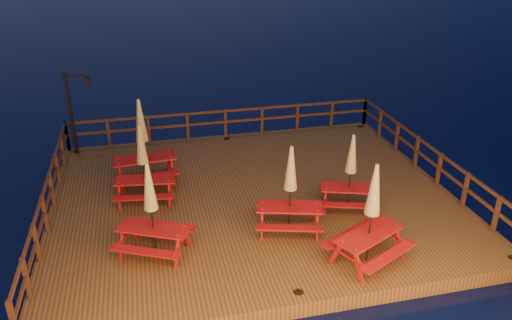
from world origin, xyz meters
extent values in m
plane|color=black|center=(0.00, 0.00, 0.00)|extent=(500.00, 500.00, 0.00)
cube|color=#4F2E19|center=(0.00, 0.00, 0.20)|extent=(12.00, 10.00, 0.40)
cylinder|color=#3D2713|center=(-5.60, 4.60, -0.30)|extent=(0.24, 0.24, 1.40)
cylinder|color=#3D2713|center=(0.00, -4.60, -0.30)|extent=(0.24, 0.24, 1.40)
cylinder|color=#3D2713|center=(0.00, 4.60, -0.30)|extent=(0.24, 0.24, 1.40)
cylinder|color=#3D2713|center=(5.60, -4.60, -0.30)|extent=(0.24, 0.24, 1.40)
cylinder|color=#3D2713|center=(5.60, 4.60, -0.30)|extent=(0.24, 0.24, 1.40)
cube|color=#3D2713|center=(0.00, 4.85, 1.45)|extent=(11.70, 0.06, 0.09)
cube|color=#3D2713|center=(0.00, 4.85, 1.01)|extent=(11.70, 0.06, 0.09)
cube|color=#3D2713|center=(-4.68, 4.85, 0.95)|extent=(0.10, 0.10, 1.10)
cube|color=#3D2713|center=(0.00, 4.85, 0.95)|extent=(0.10, 0.10, 1.10)
cube|color=#3D2713|center=(4.68, 4.85, 0.95)|extent=(0.10, 0.10, 1.10)
cube|color=#3D2713|center=(-5.85, 0.00, 1.45)|extent=(0.06, 9.70, 0.09)
cube|color=#3D2713|center=(-5.85, 0.00, 1.01)|extent=(0.06, 9.70, 0.09)
cube|color=#3D2713|center=(-5.85, -3.88, 0.95)|extent=(0.10, 0.10, 1.10)
cube|color=#3D2713|center=(-5.85, 0.00, 0.95)|extent=(0.10, 0.10, 1.10)
cube|color=#3D2713|center=(-5.85, 3.88, 0.95)|extent=(0.10, 0.10, 1.10)
cube|color=#3D2713|center=(5.85, 0.00, 1.45)|extent=(0.06, 9.70, 0.09)
cube|color=#3D2713|center=(5.85, 0.00, 1.01)|extent=(0.06, 9.70, 0.09)
cube|color=#3D2713|center=(5.85, -3.88, 0.95)|extent=(0.10, 0.10, 1.10)
cube|color=#3D2713|center=(5.85, 0.00, 0.95)|extent=(0.10, 0.10, 1.10)
cube|color=#3D2713|center=(5.85, 3.88, 0.95)|extent=(0.10, 0.10, 1.10)
cube|color=black|center=(-5.55, 4.55, 1.90)|extent=(0.12, 0.12, 3.00)
cube|color=black|center=(-5.20, 4.55, 3.25)|extent=(0.70, 0.06, 0.06)
cube|color=black|center=(-4.85, 4.55, 3.05)|extent=(0.18, 0.18, 0.28)
sphere|color=#FFBC66|center=(-4.85, 4.55, 3.05)|extent=(0.14, 0.14, 0.14)
cube|color=maroon|center=(-3.20, 0.39, 1.12)|extent=(1.80, 0.90, 0.05)
cube|color=maroon|center=(-3.12, 0.96, 0.83)|extent=(1.74, 0.50, 0.05)
cube|color=maroon|center=(-3.28, -0.18, 0.83)|extent=(1.74, 0.50, 0.05)
cube|color=maroon|center=(-3.87, 0.80, 0.76)|extent=(0.07, 0.10, 0.72)
cube|color=maroon|center=(-3.95, 0.18, 0.76)|extent=(0.07, 0.10, 0.72)
cube|color=maroon|center=(-2.44, 0.61, 0.76)|extent=(0.07, 0.10, 0.72)
cube|color=maroon|center=(-2.53, -0.02, 0.76)|extent=(0.07, 0.10, 0.72)
cylinder|color=black|center=(-3.20, 0.39, 1.60)|extent=(0.04, 0.04, 2.39)
cone|color=tan|center=(-3.20, 0.39, 2.27)|extent=(0.34, 0.34, 1.20)
sphere|color=black|center=(-3.20, 0.39, 2.82)|extent=(0.07, 0.07, 0.07)
cube|color=maroon|center=(2.00, -3.85, 1.17)|extent=(1.96, 1.47, 0.05)
cube|color=maroon|center=(1.72, -3.30, 0.86)|extent=(1.77, 1.09, 0.05)
cube|color=maroon|center=(2.27, -4.40, 0.86)|extent=(1.77, 1.09, 0.05)
cube|color=maroon|center=(1.16, -3.90, 0.78)|extent=(0.10, 0.12, 0.77)
cube|color=maroon|center=(1.47, -4.50, 0.78)|extent=(0.10, 0.12, 0.77)
cube|color=maroon|center=(2.53, -3.20, 0.78)|extent=(0.10, 0.12, 0.77)
cube|color=maroon|center=(2.83, -3.80, 0.78)|extent=(0.10, 0.12, 0.77)
cylinder|color=black|center=(2.00, -3.85, 1.68)|extent=(0.04, 0.04, 2.55)
cone|color=tan|center=(2.00, -3.85, 2.39)|extent=(0.37, 0.37, 1.28)
sphere|color=black|center=(2.00, -3.85, 2.98)|extent=(0.07, 0.07, 0.07)
cube|color=maroon|center=(2.51, -1.40, 1.08)|extent=(1.74, 1.11, 0.05)
cube|color=maroon|center=(2.69, -0.88, 0.81)|extent=(1.62, 0.75, 0.05)
cube|color=maroon|center=(2.34, -1.91, 0.81)|extent=(1.62, 0.75, 0.05)
cube|color=maroon|center=(1.97, -0.90, 0.74)|extent=(0.08, 0.10, 0.68)
cube|color=maroon|center=(1.78, -1.47, 0.74)|extent=(0.08, 0.10, 0.68)
cube|color=maroon|center=(3.25, -1.33, 0.74)|extent=(0.08, 0.10, 0.68)
cube|color=maroon|center=(3.06, -1.90, 0.74)|extent=(0.08, 0.10, 0.68)
cylinder|color=black|center=(2.51, -1.40, 1.53)|extent=(0.04, 0.04, 2.26)
cone|color=tan|center=(2.51, -1.40, 2.16)|extent=(0.33, 0.33, 1.13)
sphere|color=black|center=(2.51, -1.40, 2.69)|extent=(0.06, 0.06, 0.06)
cube|color=maroon|center=(-3.07, -2.33, 1.13)|extent=(1.87, 1.38, 0.05)
cube|color=maroon|center=(-2.82, -1.81, 0.84)|extent=(1.69, 1.01, 0.05)
cube|color=maroon|center=(-3.33, -2.86, 0.84)|extent=(1.69, 1.01, 0.05)
cube|color=maroon|center=(-3.59, -1.73, 0.76)|extent=(0.09, 0.11, 0.73)
cube|color=maroon|center=(-3.87, -2.31, 0.76)|extent=(0.09, 0.11, 0.73)
cube|color=maroon|center=(-2.27, -2.36, 0.76)|extent=(0.09, 0.11, 0.73)
cube|color=maroon|center=(-2.55, -2.94, 0.76)|extent=(0.09, 0.11, 0.73)
cylinder|color=black|center=(-3.07, -2.33, 1.62)|extent=(0.04, 0.04, 2.43)
cone|color=tan|center=(-3.07, -2.33, 2.30)|extent=(0.35, 0.35, 1.22)
sphere|color=black|center=(-3.07, -2.33, 2.86)|extent=(0.07, 0.07, 0.07)
cube|color=maroon|center=(-3.16, 1.70, 1.21)|extent=(2.00, 0.92, 0.05)
cube|color=maroon|center=(-3.21, 2.34, 0.88)|extent=(1.96, 0.47, 0.05)
cube|color=maroon|center=(-3.10, 1.06, 0.88)|extent=(1.96, 0.47, 0.05)
cube|color=maroon|center=(-3.99, 1.99, 0.80)|extent=(0.07, 0.11, 0.81)
cube|color=maroon|center=(-3.93, 1.28, 0.80)|extent=(0.07, 0.11, 0.81)
cube|color=maroon|center=(-2.38, 2.13, 0.80)|extent=(0.07, 0.11, 0.81)
cube|color=maroon|center=(-2.32, 1.42, 0.80)|extent=(0.07, 0.11, 0.81)
cylinder|color=black|center=(-3.16, 1.70, 1.75)|extent=(0.05, 0.05, 2.69)
cone|color=tan|center=(-3.16, 1.70, 2.50)|extent=(0.39, 0.39, 1.35)
sphere|color=black|center=(-3.16, 1.70, 3.12)|extent=(0.08, 0.08, 0.08)
cube|color=maroon|center=(0.51, -2.12, 1.13)|extent=(1.86, 1.13, 0.05)
cube|color=maroon|center=(0.67, -1.56, 0.84)|extent=(1.75, 0.74, 0.05)
cube|color=maroon|center=(0.36, -2.67, 0.84)|extent=(1.75, 0.74, 0.05)
cube|color=maroon|center=(-0.10, -1.61, 0.76)|extent=(0.08, 0.11, 0.73)
cube|color=maroon|center=(-0.27, -2.23, 0.76)|extent=(0.08, 0.11, 0.73)
cube|color=maroon|center=(1.30, -2.01, 0.76)|extent=(0.08, 0.11, 0.73)
cube|color=maroon|center=(1.13, -2.62, 0.76)|extent=(0.08, 0.11, 0.73)
cylinder|color=black|center=(0.51, -2.12, 1.61)|extent=(0.04, 0.04, 2.42)
cone|color=tan|center=(0.51, -2.12, 2.29)|extent=(0.35, 0.35, 1.21)
sphere|color=black|center=(0.51, -2.12, 2.85)|extent=(0.07, 0.07, 0.07)
camera|label=1|loc=(-2.98, -13.07, 7.91)|focal=35.00mm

